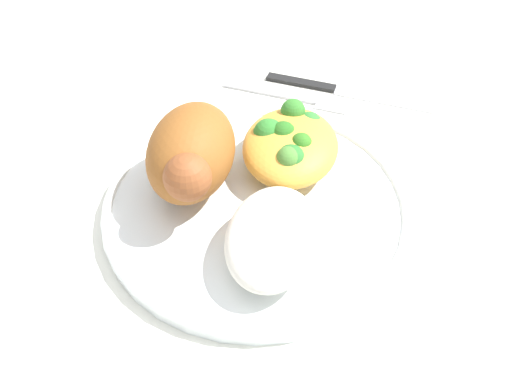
% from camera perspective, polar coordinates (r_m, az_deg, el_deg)
% --- Properties ---
extents(ground_plane, '(2.00, 2.00, 0.00)m').
position_cam_1_polar(ground_plane, '(0.51, 0.00, -2.07)').
color(ground_plane, white).
extents(plate, '(0.27, 0.27, 0.02)m').
position_cam_1_polar(plate, '(0.50, 0.00, -1.42)').
color(plate, white).
rests_on(plate, ground_plane).
extents(roasted_chicken, '(0.12, 0.07, 0.07)m').
position_cam_1_polar(roasted_chicken, '(0.49, -6.49, 3.77)').
color(roasted_chicken, brown).
rests_on(roasted_chicken, plate).
extents(rice_pile, '(0.11, 0.07, 0.04)m').
position_cam_1_polar(rice_pile, '(0.45, 1.67, -4.50)').
color(rice_pile, white).
rests_on(rice_pile, plate).
extents(mac_cheese_with_broccoli, '(0.11, 0.09, 0.04)m').
position_cam_1_polar(mac_cheese_with_broccoli, '(0.52, 3.42, 4.77)').
color(mac_cheese_with_broccoli, gold).
rests_on(mac_cheese_with_broccoli, plate).
extents(fork, '(0.03, 0.14, 0.01)m').
position_cam_1_polar(fork, '(0.64, 3.62, 9.48)').
color(fork, '#B2B2B7').
rests_on(fork, ground_plane).
extents(knife, '(0.04, 0.19, 0.01)m').
position_cam_1_polar(knife, '(0.66, 7.81, 10.24)').
color(knife, black).
rests_on(knife, ground_plane).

